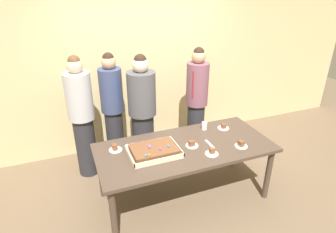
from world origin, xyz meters
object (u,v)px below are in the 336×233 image
at_px(person_far_right_suit, 142,114).
at_px(plated_slice_near_left, 223,127).
at_px(plated_slice_center_front, 212,153).
at_px(plated_slice_near_right, 241,145).
at_px(sheet_cake, 154,151).
at_px(party_table, 185,152).
at_px(drink_cup_nearest, 204,126).
at_px(person_serving_front, 113,109).
at_px(person_green_shirt_behind, 197,101).
at_px(plated_slice_far_right, 192,144).
at_px(person_striped_tie_right, 82,117).
at_px(cake_server_utensil, 210,144).
at_px(plated_slice_far_left, 115,148).

bearing_deg(person_far_right_suit, plated_slice_near_left, 66.83).
bearing_deg(plated_slice_center_front, plated_slice_near_right, 2.48).
bearing_deg(person_far_right_suit, sheet_cake, -0.01).
distance_m(plated_slice_near_left, plated_slice_center_front, 0.66).
bearing_deg(person_far_right_suit, party_table, 27.39).
height_order(drink_cup_nearest, person_serving_front, person_serving_front).
relative_size(person_serving_front, person_green_shirt_behind, 0.99).
relative_size(plated_slice_far_right, person_far_right_suit, 0.09).
relative_size(plated_slice_near_left, person_striped_tie_right, 0.09).
relative_size(party_table, person_green_shirt_behind, 1.23).
xyz_separation_m(plated_slice_far_right, drink_cup_nearest, (0.34, 0.33, 0.03)).
bearing_deg(plated_slice_far_right, person_green_shirt_behind, 60.62).
distance_m(sheet_cake, cake_server_utensil, 0.69).
height_order(plated_slice_center_front, person_striped_tie_right, person_striped_tie_right).
height_order(plated_slice_near_left, plated_slice_center_front, plated_slice_center_front).
height_order(plated_slice_near_left, plated_slice_far_left, plated_slice_far_left).
distance_m(plated_slice_near_right, person_striped_tie_right, 2.06).
bearing_deg(plated_slice_far_left, plated_slice_near_right, -18.14).
xyz_separation_m(plated_slice_near_left, person_green_shirt_behind, (-0.06, 0.68, 0.12)).
bearing_deg(party_table, person_far_right_suit, 109.41).
distance_m(plated_slice_far_right, cake_server_utensil, 0.22).
distance_m(plated_slice_near_left, person_striped_tie_right, 1.87).
height_order(plated_slice_far_right, person_striped_tie_right, person_striped_tie_right).
bearing_deg(plated_slice_near_right, plated_slice_near_left, 84.20).
bearing_deg(person_striped_tie_right, cake_server_utensil, 18.44).
height_order(party_table, person_striped_tie_right, person_striped_tie_right).
bearing_deg(plated_slice_center_front, person_striped_tie_right, 135.99).
xyz_separation_m(plated_slice_near_right, plated_slice_far_right, (-0.54, 0.22, -0.00)).
xyz_separation_m(plated_slice_center_front, cake_server_utensil, (0.08, 0.19, -0.02)).
distance_m(party_table, plated_slice_far_left, 0.82).
bearing_deg(plated_slice_near_right, person_far_right_suit, 130.71).
bearing_deg(sheet_cake, drink_cup_nearest, 21.57).
bearing_deg(person_far_right_suit, plated_slice_far_left, -33.12).
bearing_deg(sheet_cake, plated_slice_center_front, -21.89).
bearing_deg(person_green_shirt_behind, person_striped_tie_right, -45.02).
relative_size(plated_slice_near_right, person_green_shirt_behind, 0.09).
bearing_deg(person_striped_tie_right, plated_slice_near_right, 19.96).
distance_m(plated_slice_far_left, plated_slice_center_front, 1.10).
bearing_deg(cake_server_utensil, plated_slice_center_front, -112.48).
bearing_deg(drink_cup_nearest, plated_slice_far_left, -175.82).
distance_m(plated_slice_center_front, person_striped_tie_right, 1.77).
relative_size(party_table, plated_slice_far_right, 13.82).
height_order(sheet_cake, cake_server_utensil, sheet_cake).
xyz_separation_m(plated_slice_center_front, person_far_right_suit, (-0.49, 1.05, 0.10)).
relative_size(party_table, drink_cup_nearest, 20.74).
xyz_separation_m(plated_slice_near_left, person_serving_front, (-1.28, 0.87, 0.11)).
relative_size(plated_slice_far_right, drink_cup_nearest, 1.50).
distance_m(plated_slice_center_front, person_far_right_suit, 1.16).
height_order(plated_slice_far_right, drink_cup_nearest, drink_cup_nearest).
bearing_deg(plated_slice_far_left, sheet_cake, -30.65).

